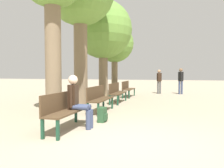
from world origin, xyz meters
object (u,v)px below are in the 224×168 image
at_px(bench_row_3, 127,88).
at_px(backpack, 102,115).
at_px(bench_row_1, 99,97).
at_px(pedestrian_near, 159,80).
at_px(person_seated, 78,100).
at_px(tree_row_3, 115,44).
at_px(bench_row_0, 65,108).
at_px(bench_row_2, 116,91).
at_px(pedestrian_mid, 181,79).
at_px(tree_row_2, 103,31).

height_order(bench_row_3, backpack, bench_row_3).
relative_size(bench_row_1, pedestrian_near, 1.07).
bearing_deg(person_seated, bench_row_1, 95.86).
bearing_deg(tree_row_3, bench_row_0, -82.92).
bearing_deg(bench_row_2, bench_row_3, 90.00).
distance_m(bench_row_0, pedestrian_near, 10.32).
height_order(tree_row_3, pedestrian_mid, tree_row_3).
height_order(pedestrian_near, pedestrian_mid, pedestrian_mid).
height_order(bench_row_1, tree_row_3, tree_row_3).
bearing_deg(tree_row_2, bench_row_0, -80.37).
bearing_deg(bench_row_0, bench_row_1, 90.00).
bearing_deg(pedestrian_mid, backpack, -104.92).
bearing_deg(pedestrian_near, person_seated, -98.17).
distance_m(bench_row_3, pedestrian_mid, 4.00).
distance_m(bench_row_1, person_seated, 2.33).
xyz_separation_m(bench_row_2, tree_row_3, (-1.10, 3.79, 2.71)).
bearing_deg(bench_row_0, backpack, 59.91).
xyz_separation_m(person_seated, backpack, (0.39, 0.84, -0.51)).
xyz_separation_m(bench_row_2, tree_row_2, (-1.10, 1.41, 3.14)).
relative_size(bench_row_0, bench_row_1, 1.00).
bearing_deg(tree_row_2, backpack, -72.34).
distance_m(bench_row_2, bench_row_3, 2.55).
bearing_deg(backpack, bench_row_0, -120.09).
relative_size(bench_row_0, pedestrian_near, 1.07).
bearing_deg(bench_row_3, bench_row_2, -90.00).
xyz_separation_m(bench_row_0, tree_row_2, (-1.10, 6.50, 3.14)).
bearing_deg(bench_row_0, bench_row_3, 90.00).
distance_m(bench_row_0, bench_row_3, 7.64).
distance_m(tree_row_3, backpack, 8.56).
distance_m(person_seated, pedestrian_mid, 10.34).
bearing_deg(bench_row_3, pedestrian_near, 56.72).
relative_size(bench_row_1, tree_row_2, 0.33).
relative_size(bench_row_1, bench_row_2, 1.00).
bearing_deg(bench_row_1, pedestrian_near, 77.70).
height_order(tree_row_2, pedestrian_near, tree_row_2).
distance_m(person_seated, pedestrian_near, 10.04).
relative_size(bench_row_3, tree_row_2, 0.33).
relative_size(backpack, pedestrian_mid, 0.24).
height_order(bench_row_0, tree_row_2, tree_row_2).
relative_size(bench_row_1, tree_row_3, 0.38).
bearing_deg(bench_row_1, backpack, -67.03).
bearing_deg(backpack, tree_row_3, 102.47).
bearing_deg(bench_row_2, tree_row_2, 128.11).
distance_m(bench_row_2, pedestrian_mid, 5.95).
height_order(person_seated, pedestrian_near, pedestrian_near).
bearing_deg(bench_row_2, tree_row_3, 106.22).
bearing_deg(person_seated, bench_row_0, -134.65).
bearing_deg(tree_row_2, pedestrian_near, 53.03).
height_order(bench_row_0, bench_row_3, same).
height_order(tree_row_3, person_seated, tree_row_3).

